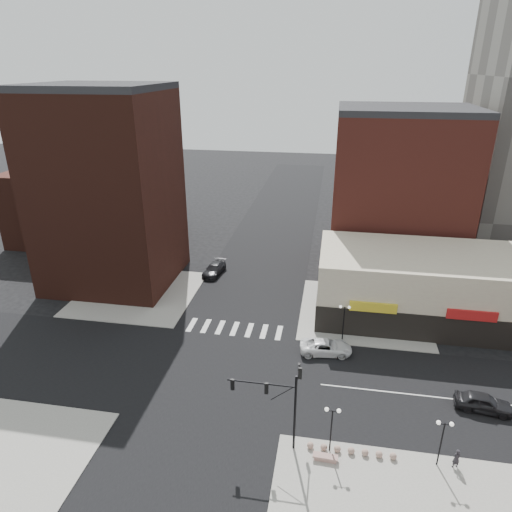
# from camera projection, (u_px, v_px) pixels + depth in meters

# --- Properties ---
(ground) EXTENTS (240.00, 240.00, 0.00)m
(ground) POSITION_uv_depth(u_px,v_px,m) (218.00, 373.00, 44.64)
(ground) COLOR black
(ground) RESTS_ON ground
(road_ew) EXTENTS (200.00, 14.00, 0.02)m
(road_ew) POSITION_uv_depth(u_px,v_px,m) (218.00, 373.00, 44.63)
(road_ew) COLOR black
(road_ew) RESTS_ON ground
(road_ns) EXTENTS (14.00, 200.00, 0.02)m
(road_ns) POSITION_uv_depth(u_px,v_px,m) (218.00, 373.00, 44.63)
(road_ns) COLOR black
(road_ns) RESTS_ON ground
(sidewalk_nw) EXTENTS (15.00, 15.00, 0.12)m
(sidewalk_nw) POSITION_uv_depth(u_px,v_px,m) (138.00, 293.00, 60.03)
(sidewalk_nw) COLOR gray
(sidewalk_nw) RESTS_ON ground
(sidewalk_ne) EXTENTS (15.00, 15.00, 0.12)m
(sidewalk_ne) POSITION_uv_depth(u_px,v_px,m) (363.00, 312.00, 55.49)
(sidewalk_ne) COLOR gray
(sidewalk_ne) RESTS_ON ground
(building_nw) EXTENTS (16.00, 15.00, 25.00)m
(building_nw) POSITION_uv_depth(u_px,v_px,m) (108.00, 192.00, 59.50)
(building_nw) COLOR #3C1A13
(building_nw) RESTS_ON ground
(building_nw_low) EXTENTS (20.00, 18.00, 12.00)m
(building_nw_low) POSITION_uv_depth(u_px,v_px,m) (84.00, 202.00, 78.14)
(building_nw_low) COLOR #3C1A13
(building_nw_low) RESTS_ON ground
(building_ne_midrise) EXTENTS (18.00, 15.00, 22.00)m
(building_ne_midrise) POSITION_uv_depth(u_px,v_px,m) (398.00, 194.00, 64.11)
(building_ne_midrise) COLOR maroon
(building_ne_midrise) RESTS_ON ground
(building_ne_row) EXTENTS (24.20, 12.20, 8.00)m
(building_ne_row) POSITION_uv_depth(u_px,v_px,m) (421.00, 291.00, 53.66)
(building_ne_row) COLOR beige
(building_ne_row) RESTS_ON ground
(traffic_signal) EXTENTS (5.59, 3.09, 7.77)m
(traffic_signal) POSITION_uv_depth(u_px,v_px,m) (283.00, 394.00, 34.46)
(traffic_signal) COLOR black
(traffic_signal) RESTS_ON ground
(street_lamp_se_a) EXTENTS (1.22, 0.32, 4.16)m
(street_lamp_se_a) POSITION_uv_depth(u_px,v_px,m) (332.00, 419.00, 34.37)
(street_lamp_se_a) COLOR black
(street_lamp_se_a) RESTS_ON sidewalk_se
(street_lamp_se_b) EXTENTS (1.22, 0.32, 4.16)m
(street_lamp_se_b) POSITION_uv_depth(u_px,v_px,m) (443.00, 432.00, 33.12)
(street_lamp_se_b) COLOR black
(street_lamp_se_b) RESTS_ON sidewalk_se
(street_lamp_ne) EXTENTS (1.22, 0.32, 4.16)m
(street_lamp_ne) POSITION_uv_depth(u_px,v_px,m) (344.00, 314.00, 48.72)
(street_lamp_ne) COLOR black
(street_lamp_ne) RESTS_ON sidewalk_ne
(bollard_row) EXTENTS (6.83, 0.53, 0.53)m
(bollard_row) POSITION_uv_depth(u_px,v_px,m) (351.00, 451.00, 35.25)
(bollard_row) COLOR gray
(bollard_row) RESTS_ON sidewalk_se
(white_suv) EXTENTS (5.65, 3.12, 1.50)m
(white_suv) POSITION_uv_depth(u_px,v_px,m) (326.00, 347.00, 47.47)
(white_suv) COLOR white
(white_suv) RESTS_ON ground
(dark_sedan_east) EXTENTS (4.92, 2.48, 1.61)m
(dark_sedan_east) POSITION_uv_depth(u_px,v_px,m) (483.00, 402.00, 39.64)
(dark_sedan_east) COLOR black
(dark_sedan_east) RESTS_ON ground
(dark_sedan_north) EXTENTS (2.84, 5.55, 1.54)m
(dark_sedan_north) POSITION_uv_depth(u_px,v_px,m) (214.00, 269.00, 65.30)
(dark_sedan_north) COLOR black
(dark_sedan_north) RESTS_ON ground
(pedestrian) EXTENTS (0.72, 0.60, 1.69)m
(pedestrian) POSITION_uv_depth(u_px,v_px,m) (456.00, 458.00, 33.83)
(pedestrian) COLOR #262429
(pedestrian) RESTS_ON sidewalk_se
(stone_bench) EXTENTS (1.92, 0.66, 0.44)m
(stone_bench) POSITION_uv_depth(u_px,v_px,m) (325.00, 458.00, 34.66)
(stone_bench) COLOR #A47C71
(stone_bench) RESTS_ON sidewalk_se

